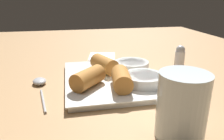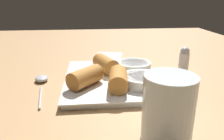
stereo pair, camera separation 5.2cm
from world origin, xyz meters
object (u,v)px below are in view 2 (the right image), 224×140
Objects in this scene: dipping_bowl_near at (134,66)px; drinking_glass at (168,109)px; serving_plate at (112,79)px; napkin at (109,57)px; salt_shaker at (184,61)px; spoon at (41,80)px; dipping_bowl_far at (141,80)px.

dipping_bowl_near is 0.89× the size of drinking_glass.
serving_plate is at bearing -56.17° from dipping_bowl_near.
drinking_glass reaches higher than dipping_bowl_near.
serving_plate is 25.17cm from drinking_glass.
dipping_bowl_near reaches higher than napkin.
dipping_bowl_near is 13.65cm from salt_shaker.
dipping_bowl_near is 24.42cm from spoon.
spoon is 2.24× the size of salt_shaker.
serving_plate is 17.73cm from spoon.
spoon is (3.33, -24.10, -2.04)cm from dipping_bowl_near.
napkin is at bearing -169.91° from dipping_bowl_far.
dipping_bowl_near is 28.49cm from drinking_glass.
spoon is at bearing -41.00° from napkin.
dipping_bowl_far is at bearing 178.98° from drinking_glass.
dipping_bowl_far is (6.12, 6.12, 1.95)cm from serving_plate.
napkin is at bearing 139.00° from spoon.
drinking_glass is at bearing 5.85° from napkin.
dipping_bowl_near is 1.18× the size of salt_shaker.
salt_shaker is (-3.12, 19.94, 3.19)cm from serving_plate.
drinking_glass is (24.09, 5.80, 4.46)cm from serving_plate.
spoon reaches higher than napkin.
dipping_bowl_near is at bearing 97.88° from spoon.
serving_plate is 3.08× the size of dipping_bowl_far.
salt_shaker is at bearing 85.06° from dipping_bowl_near.
serving_plate is at bearing -2.62° from napkin.
dipping_bowl_near reaches higher than spoon.
napkin is at bearing -174.15° from drinking_glass.
drinking_glass is at bearing -27.46° from salt_shaker.
drinking_glass is (25.04, 23.50, 4.54)cm from spoon.
dipping_bowl_far reaches higher than spoon.
serving_plate reaches higher than napkin.
dipping_bowl_far reaches higher than napkin.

